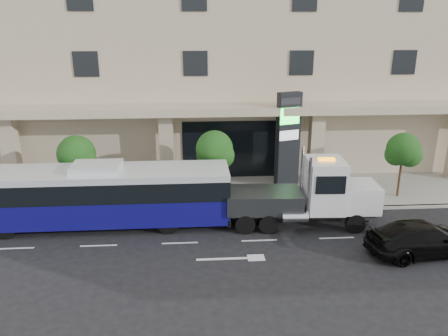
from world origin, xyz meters
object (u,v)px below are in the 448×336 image
(black_sedan, at_px, (423,238))
(signage_pylon, at_px, (288,140))
(city_bus, at_px, (99,195))
(tow_truck, at_px, (309,195))

(black_sedan, bearing_deg, signage_pylon, 20.05)
(city_bus, distance_m, tow_truck, 11.20)
(black_sedan, relative_size, signage_pylon, 0.87)
(tow_truck, height_order, signage_pylon, signage_pylon)
(signage_pylon, bearing_deg, tow_truck, -107.56)
(city_bus, bearing_deg, signage_pylon, 23.94)
(tow_truck, relative_size, black_sedan, 1.68)
(black_sedan, xyz_separation_m, signage_pylon, (-4.66, 9.18, 2.53))
(city_bus, height_order, black_sedan, city_bus)
(black_sedan, bearing_deg, tow_truck, 46.27)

